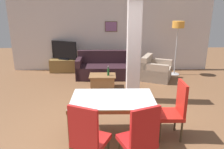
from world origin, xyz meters
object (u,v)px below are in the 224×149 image
object	(u,v)px
dining_chair_near_left	(88,136)
dining_chair_head_right	(174,109)
coffee_table	(103,81)
tv_stand	(65,66)
armchair	(155,71)
dining_chair_near_right	(140,137)
sofa	(106,68)
dining_table	(113,107)
floor_lamp	(178,29)
tv_screen	(64,51)
bottle	(108,72)

from	to	relation	value
dining_chair_near_left	dining_chair_head_right	size ratio (longest dim) A/B	1.00
coffee_table	tv_stand	distance (m)	2.16
coffee_table	armchair	bearing A→B (deg)	23.84
dining_chair_near_right	tv_stand	xyz separation A→B (m)	(-2.02, 5.05, -0.33)
sofa	coffee_table	xyz separation A→B (m)	(-0.10, -1.02, -0.09)
armchair	dining_table	bearing A→B (deg)	-0.93
coffee_table	floor_lamp	bearing A→B (deg)	27.10
tv_screen	sofa	bearing A→B (deg)	179.21
coffee_table	bottle	world-z (taller)	bottle
bottle	dining_chair_head_right	bearing A→B (deg)	-64.85
dining_chair_near_right	tv_stand	distance (m)	5.44
dining_chair_near_right	tv_stand	bearing A→B (deg)	89.07
tv_screen	floor_lamp	size ratio (longest dim) A/B	0.51
dining_chair_near_left	armchair	distance (m)	4.52
dining_table	dining_chair_near_left	size ratio (longest dim) A/B	1.39
dining_chair_near_left	sofa	xyz separation A→B (m)	(0.21, 4.40, -0.27)
tv_stand	floor_lamp	world-z (taller)	floor_lamp
dining_chair_near_left	bottle	bearing A→B (deg)	108.66
dining_chair_near_right	dining_chair_head_right	distance (m)	1.13
dining_chair_head_right	floor_lamp	distance (m)	4.10
dining_chair_near_left	sofa	distance (m)	4.41
dining_table	dining_chair_near_left	distance (m)	0.91
dining_chair_head_right	armchair	bearing A→B (deg)	-6.24
tv_stand	bottle	bearing A→B (deg)	-46.88
coffee_table	tv_screen	distance (m)	2.23
bottle	tv_screen	bearing A→B (deg)	133.12
dining_chair_near_right	dining_chair_head_right	world-z (taller)	same
coffee_table	tv_screen	size ratio (longest dim) A/B	0.82
dining_chair_near_right	bottle	world-z (taller)	dining_chair_near_right
dining_chair_near_right	floor_lamp	distance (m)	5.14
armchair	coffee_table	distance (m)	1.86
armchair	coffee_table	bearing A→B (deg)	-43.30
dining_chair_near_right	tv_stand	world-z (taller)	dining_chair_near_right
tv_screen	armchair	bearing A→B (deg)	-174.30
armchair	tv_screen	world-z (taller)	tv_screen
coffee_table	bottle	bearing A→B (deg)	-13.16
floor_lamp	tv_stand	bearing A→B (deg)	174.61
sofa	floor_lamp	world-z (taller)	floor_lamp
dining_chair_near_left	floor_lamp	world-z (taller)	floor_lamp
dining_chair_near_left	tv_screen	bearing A→B (deg)	127.88
armchair	tv_stand	bearing A→B (deg)	-83.05
dining_chair_near_left	bottle	distance (m)	3.35
dining_chair_head_right	floor_lamp	world-z (taller)	floor_lamp
dining_table	dining_chair_head_right	distance (m)	1.09
sofa	tv_screen	world-z (taller)	tv_screen
dining_chair_near_right	armchair	world-z (taller)	dining_chair_near_right
armchair	tv_stand	size ratio (longest dim) A/B	1.08
sofa	floor_lamp	bearing A→B (deg)	-174.02
dining_chair_near_right	sofa	distance (m)	4.47
tv_stand	dining_chair_near_right	bearing A→B (deg)	-68.23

